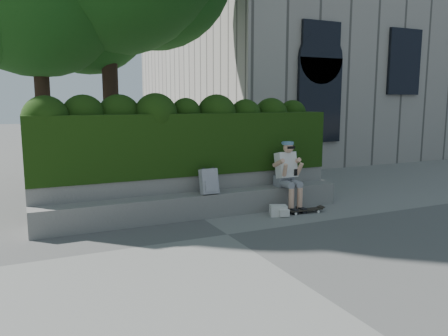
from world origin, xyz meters
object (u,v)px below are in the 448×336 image
backpack_plaid (209,181)px  backpack_ground (278,211)px  skateboard (305,210)px  person (288,173)px

backpack_plaid → backpack_ground: 1.46m
skateboard → backpack_plaid: 2.01m
person → backpack_plaid: bearing=177.3°
person → backpack_plaid: person is taller
person → backpack_plaid: 1.70m
backpack_plaid → backpack_ground: size_ratio=1.51×
backpack_plaid → person: bearing=-3.8°
person → backpack_plaid: size_ratio=2.90×
skateboard → person: bearing=112.2°
skateboard → backpack_ground: bearing=-178.6°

